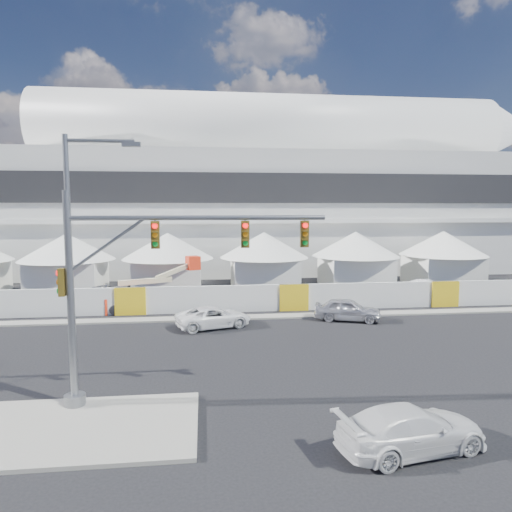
{
  "coord_description": "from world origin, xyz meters",
  "views": [
    {
      "loc": [
        -0.71,
        -18.76,
        7.76
      ],
      "look_at": [
        2.62,
        10.0,
        4.65
      ],
      "focal_mm": 32.0,
      "sensor_mm": 36.0,
      "label": 1
    }
  ],
  "objects": [
    {
      "name": "ground",
      "position": [
        0.0,
        0.0,
        0.0
      ],
      "size": [
        160.0,
        160.0,
        0.0
      ],
      "primitive_type": "plane",
      "color": "black",
      "rests_on": "ground"
    },
    {
      "name": "median_island",
      "position": [
        -6.0,
        -3.0,
        0.07
      ],
      "size": [
        10.0,
        5.0,
        0.15
      ],
      "primitive_type": "cube",
      "color": "gray",
      "rests_on": "ground"
    },
    {
      "name": "far_curb",
      "position": [
        20.0,
        12.5,
        0.06
      ],
      "size": [
        80.0,
        1.2,
        0.12
      ],
      "primitive_type": "cube",
      "color": "gray",
      "rests_on": "ground"
    },
    {
      "name": "stadium",
      "position": [
        8.71,
        41.5,
        9.45
      ],
      "size": [
        80.0,
        24.8,
        21.98
      ],
      "color": "silver",
      "rests_on": "ground"
    },
    {
      "name": "tent_row",
      "position": [
        0.5,
        24.0,
        3.15
      ],
      "size": [
        53.4,
        8.4,
        5.4
      ],
      "color": "white",
      "rests_on": "ground"
    },
    {
      "name": "hoarding_fence",
      "position": [
        6.0,
        14.5,
        1.0
      ],
      "size": [
        70.0,
        0.25,
        2.0
      ],
      "primitive_type": "cube",
      "color": "white",
      "rests_on": "ground"
    },
    {
      "name": "sedan_silver",
      "position": [
        9.07,
        11.03,
        0.77
      ],
      "size": [
        3.16,
        4.84,
        1.53
      ],
      "primitive_type": "imported",
      "rotation": [
        0.0,
        0.0,
        1.24
      ],
      "color": "silver",
      "rests_on": "ground"
    },
    {
      "name": "pickup_curb",
      "position": [
        -0.12,
        10.29,
        0.68
      ],
      "size": [
        3.61,
        5.31,
        1.35
      ],
      "primitive_type": "imported",
      "rotation": [
        0.0,
        0.0,
        1.88
      ],
      "color": "white",
      "rests_on": "ground"
    },
    {
      "name": "pickup_near",
      "position": [
        5.81,
        -5.56,
        0.72
      ],
      "size": [
        2.9,
        5.23,
        1.43
      ],
      "primitive_type": "imported",
      "rotation": [
        0.0,
        0.0,
        1.76
      ],
      "color": "white",
      "rests_on": "ground"
    },
    {
      "name": "lot_car_a",
      "position": [
        18.67,
        18.18,
        0.73
      ],
      "size": [
        3.12,
        4.7,
        1.46
      ],
      "primitive_type": "imported",
      "rotation": [
        0.0,
        0.0,
        1.18
      ],
      "color": "white",
      "rests_on": "ground"
    },
    {
      "name": "lot_car_b",
      "position": [
        26.04,
        18.68,
        0.77
      ],
      "size": [
        2.58,
        4.74,
        1.53
      ],
      "primitive_type": "imported",
      "rotation": [
        0.0,
        0.0,
        1.75
      ],
      "color": "black",
      "rests_on": "ground"
    },
    {
      "name": "lot_car_c",
      "position": [
        -7.04,
        17.75,
        0.73
      ],
      "size": [
        3.95,
        5.42,
        1.46
      ],
      "primitive_type": "imported",
      "rotation": [
        0.0,
        0.0,
        1.14
      ],
      "color": "silver",
      "rests_on": "ground"
    },
    {
      "name": "traffic_mast",
      "position": [
        -3.75,
        -1.13,
        4.67
      ],
      "size": [
        10.19,
        0.8,
        8.24
      ],
      "color": "slate",
      "rests_on": "median_island"
    },
    {
      "name": "streetlight_median",
      "position": [
        -5.5,
        -0.8,
        6.07
      ],
      "size": [
        2.85,
        0.29,
        10.31
      ],
      "color": "slate",
      "rests_on": "median_island"
    },
    {
      "name": "boom_lift",
      "position": [
        -5.59,
        15.83,
        1.04
      ],
      "size": [
        7.88,
        3.04,
        3.85
      ],
      "rotation": [
        0.0,
        0.0,
        0.39
      ],
      "color": "red",
      "rests_on": "ground"
    }
  ]
}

